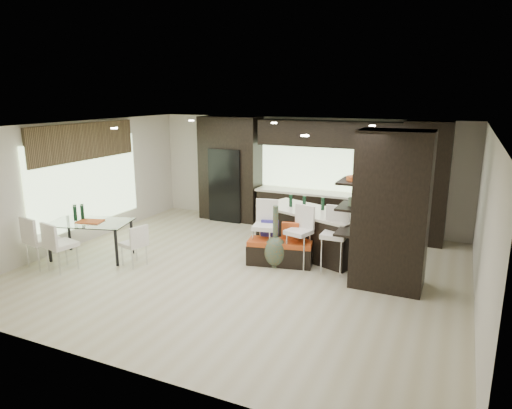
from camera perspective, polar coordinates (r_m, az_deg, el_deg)
The scene contains 22 objects.
ground at distance 8.78m, azimuth -1.64°, elevation -8.16°, with size 8.00×8.00×0.00m, color #C2B794.
back_wall at distance 11.55m, azimuth 5.97°, elevation 4.08°, with size 8.00×0.02×2.70m, color beige.
left_wall at distance 10.72m, azimuth -21.31°, elevation 2.45°, with size 0.02×7.00×2.70m, color beige.
right_wall at distance 7.57m, azimuth 26.66°, elevation -2.49°, with size 0.02×7.00×2.70m, color beige.
ceiling at distance 8.17m, azimuth -1.77°, elevation 9.70°, with size 8.00×7.00×0.02m, color white.
window_left at distance 10.82m, azimuth -20.41°, elevation 2.63°, with size 0.04×3.20×1.90m, color #B2D199.
window_back at distance 11.31m, azimuth 8.82°, elevation 4.81°, with size 3.40×0.04×1.20m, color #B2D199.
stone_accent at distance 10.68m, azimuth -20.70°, elevation 7.36°, with size 0.08×3.00×0.80m, color brown.
ceiling_spots at distance 8.39m, azimuth -1.00°, elevation 9.67°, with size 4.00×3.00×0.02m, color white.
back_cabinetry at distance 11.10m, azimuth 7.88°, elevation 3.63°, with size 6.80×0.68×2.70m, color black.
refrigerator at distance 12.02m, azimuth -3.28°, elevation 2.57°, with size 0.90×0.68×1.90m, color black.
partition_column at distance 8.01m, azimuth 16.57°, elevation -0.75°, with size 1.20×0.80×2.70m, color black.
kitchen_island at distance 9.53m, azimuth 6.91°, elevation -3.45°, with size 2.27×0.98×0.95m, color black.
stool_left at distance 9.03m, azimuth 1.12°, elevation -4.16°, with size 0.44×0.44×1.00m, color white.
stool_mid at distance 8.80m, azimuth 5.32°, elevation -4.81°, with size 0.43×0.43×0.97m, color white.
stool_right at distance 8.60m, azimuth 9.71°, elevation -5.25°, with size 0.45×0.45×1.01m, color white.
bench at distance 8.99m, azimuth 3.01°, elevation -5.99°, with size 1.26×0.48×0.48m, color black.
floor_vase at distance 8.76m, azimuth 2.44°, elevation -4.01°, with size 0.44×0.44×1.21m, color #435039, non-canonical shape.
dining_table at distance 9.87m, azimuth -19.86°, elevation -4.17°, with size 1.57×0.88×0.76m, color white.
chair_near at distance 9.36m, azimuth -23.12°, elevation -5.02°, with size 0.48×0.48×0.89m, color white.
chair_far at distance 9.70m, azimuth -25.18°, elevation -4.41°, with size 0.51×0.51×0.94m, color white.
chair_end at distance 9.18m, azimuth -15.01°, elevation -5.12°, with size 0.41×0.41×0.76m, color white.
Camera 1 is at (3.59, -7.31, 3.28)m, focal length 32.00 mm.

